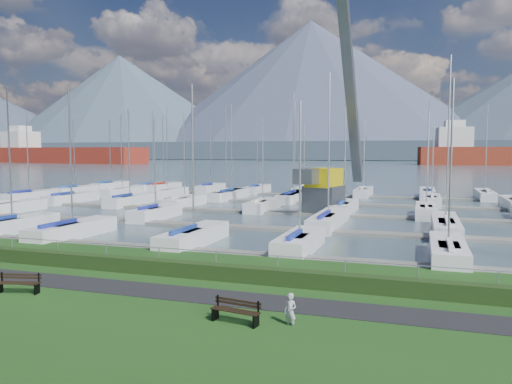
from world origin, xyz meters
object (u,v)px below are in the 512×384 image
at_px(bench_left, 19,283).
at_px(person, 290,307).
at_px(crane, 331,157).
at_px(bench_right, 236,311).

distance_m(bench_left, person, 11.65).
bearing_deg(crane, bench_left, -88.34).
xyz_separation_m(person, crane, (-4.41, 33.20, 4.70)).
bearing_deg(person, bench_left, -161.69).
height_order(bench_left, bench_right, same).
xyz_separation_m(bench_right, crane, (-2.58, 33.58, 4.91)).
height_order(bench_left, crane, crane).
bearing_deg(person, crane, 116.63).
bearing_deg(bench_right, bench_left, -174.30).
height_order(bench_right, person, person).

